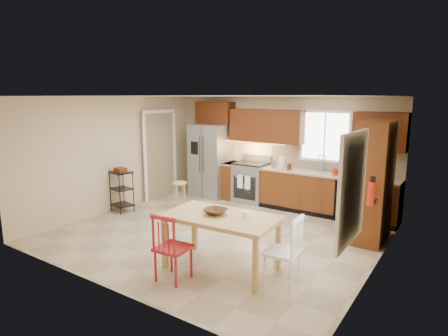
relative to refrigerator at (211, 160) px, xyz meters
name	(u,v)px	position (x,y,z in m)	size (l,w,h in m)	color
floor	(218,233)	(1.70, -2.12, -0.91)	(5.50, 5.50, 0.00)	tan
ceiling	(218,96)	(1.70, -2.12, 1.59)	(5.50, 5.00, 0.02)	silver
wall_back	(279,151)	(1.70, 0.38, 0.34)	(5.50, 0.02, 2.50)	#CCB793
wall_front	(104,197)	(1.70, -4.62, 0.34)	(5.50, 0.02, 2.50)	#CCB793
wall_left	(115,154)	(-1.05, -2.12, 0.34)	(0.02, 5.00, 2.50)	#CCB793
wall_right	(379,187)	(4.45, -2.12, 0.34)	(0.02, 5.00, 2.50)	#CCB793
refrigerator	(211,160)	(0.00, 0.00, 0.00)	(0.92, 0.75, 1.82)	gray
range_stove	(251,183)	(1.15, 0.06, -0.45)	(0.76, 0.63, 0.92)	gray
base_cabinet_narrow	(232,180)	(0.60, 0.08, -0.46)	(0.30, 0.60, 0.90)	#613011
base_cabinet_run	(326,194)	(2.99, 0.08, -0.46)	(2.92, 0.60, 0.90)	#613011
dishwasher	(349,201)	(3.55, -0.22, -0.46)	(0.60, 0.02, 0.78)	black
backsplash	(333,159)	(2.99, 0.36, 0.27)	(2.92, 0.03, 0.55)	beige
upper_over_fridge	(215,113)	(0.00, 0.20, 1.19)	(1.00, 0.35, 0.55)	#53240D
upper_left_block	(266,126)	(1.45, 0.20, 0.92)	(1.80, 0.35, 0.75)	#53240D
upper_right_block	(380,131)	(3.95, 0.20, 0.92)	(1.00, 0.35, 0.75)	#53240D
window_back	(325,136)	(2.80, 0.35, 0.74)	(1.12, 0.04, 1.12)	white
sink	(319,174)	(2.80, 0.08, -0.05)	(0.62, 0.46, 0.16)	gray
undercab_glow	(254,142)	(1.15, 0.17, 0.52)	(1.60, 0.30, 0.01)	#FFBF66
soap_bottle	(335,171)	(3.18, -0.02, 0.09)	(0.09, 0.09, 0.19)	#B1210C
paper_towel	(282,162)	(1.95, 0.03, 0.13)	(0.12, 0.12, 0.28)	white
canister_steel	(274,164)	(1.75, 0.03, 0.08)	(0.11, 0.11, 0.18)	gray
canister_wood	(289,167)	(2.15, 0.00, 0.06)	(0.10, 0.10, 0.14)	#4A2813
pantry	(374,182)	(4.13, -0.93, 0.14)	(0.50, 0.95, 2.10)	#613011
fire_extinguisher	(372,194)	(4.33, -1.98, 0.19)	(0.12, 0.12, 0.36)	#B1210C
window_right	(352,189)	(4.38, -3.27, 0.54)	(0.04, 1.02, 1.32)	white
doorway	(160,156)	(-0.97, -0.82, 0.14)	(0.04, 0.95, 2.10)	#8C7A59
dining_table	(221,243)	(2.58, -3.30, -0.51)	(1.63, 0.92, 0.80)	tan
chair_red	(173,247)	(2.23, -3.95, -0.43)	(0.45, 0.45, 0.96)	maroon
chair_white	(282,251)	(3.53, -3.25, -0.43)	(0.45, 0.45, 0.96)	white
table_bowl	(215,215)	(2.47, -3.30, -0.10)	(0.33, 0.33, 0.08)	#4A2813
table_jar	(246,216)	(2.93, -3.20, -0.07)	(0.13, 0.13, 0.15)	white
bar_stool	(180,197)	(0.22, -1.47, -0.58)	(0.32, 0.32, 0.65)	tan
utility_cart	(122,191)	(-0.80, -2.22, -0.44)	(0.47, 0.36, 0.93)	black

